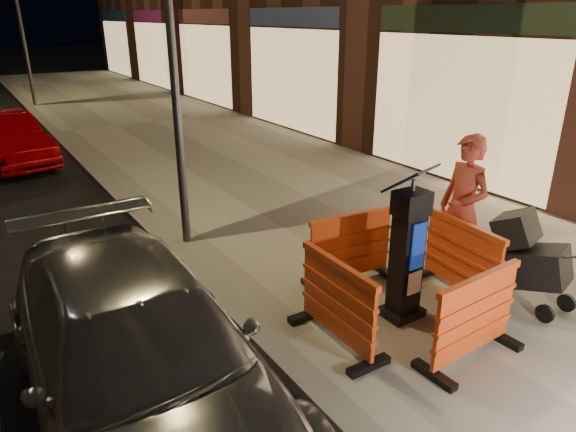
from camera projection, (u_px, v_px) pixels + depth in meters
ground_plane at (276, 357)px, 5.42m from camera, size 120.00×120.00×0.00m
sidewalk at (465, 277)px, 6.90m from camera, size 6.00×60.00×0.15m
kerb at (276, 351)px, 5.39m from camera, size 0.30×60.00×0.15m
parking_kiosk at (407, 249)px, 5.60m from camera, size 0.55×0.55×1.68m
barrier_front at (475, 318)px, 4.99m from camera, size 1.22×0.54×0.94m
barrier_back at (351, 248)px, 6.48m from camera, size 1.24×0.61×0.94m
barrier_kerbside at (337, 303)px, 5.26m from camera, size 0.51×1.21×0.94m
barrier_bldgside at (461, 258)px, 6.21m from camera, size 0.59×1.24×0.94m
car_silver at (147, 412)px, 4.67m from camera, size 1.99×4.62×1.32m
car_red at (11, 164)px, 12.38m from camera, size 1.90×3.84×1.21m
man at (463, 209)px, 6.43m from camera, size 0.51×0.73×1.90m
stroller at (532, 262)px, 5.98m from camera, size 0.76×0.97×1.07m
street_lamp_mid at (171, 33)px, 6.74m from camera, size 0.12×0.12×6.00m
street_lamp_far at (20, 21)px, 18.47m from camera, size 0.12×0.12×6.00m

